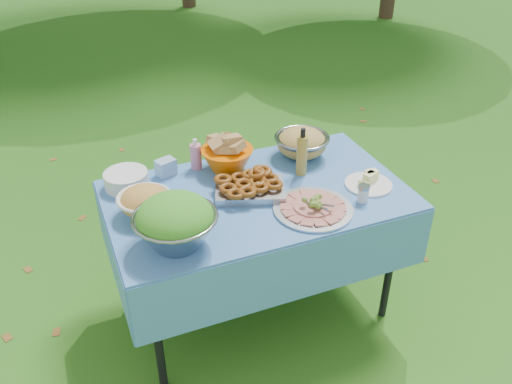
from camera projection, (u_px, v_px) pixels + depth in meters
ground at (257, 306)px, 3.07m from camera, size 80.00×80.00×0.00m
picnic_table at (257, 254)px, 2.86m from camera, size 1.46×0.86×0.76m
salad_bowl at (175, 222)px, 2.26m from camera, size 0.36×0.36×0.23m
pasta_bowl_white at (145, 201)px, 2.48m from camera, size 0.32×0.32×0.14m
plate_stack at (126, 180)px, 2.70m from camera, size 0.28×0.28×0.08m
wipes_box at (166, 167)px, 2.79m from camera, size 0.11×0.10×0.09m
sanitizer_bottle at (196, 154)px, 2.83m from camera, size 0.07×0.07×0.17m
bread_bowl at (227, 154)px, 2.82m from camera, size 0.31×0.31×0.18m
pasta_bowl_steel at (302, 142)px, 2.95m from camera, size 0.31×0.31×0.16m
fried_tray at (250, 186)px, 2.64m from camera, size 0.40×0.34×0.08m
charcuterie_platter at (313, 203)px, 2.52m from camera, size 0.44×0.44×0.09m
oil_bottle at (302, 152)px, 2.76m from camera, size 0.08×0.08×0.26m
cheese_plate at (369, 180)px, 2.71m from camera, size 0.29×0.29×0.07m
shaker at (363, 193)px, 2.58m from camera, size 0.07×0.07×0.09m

